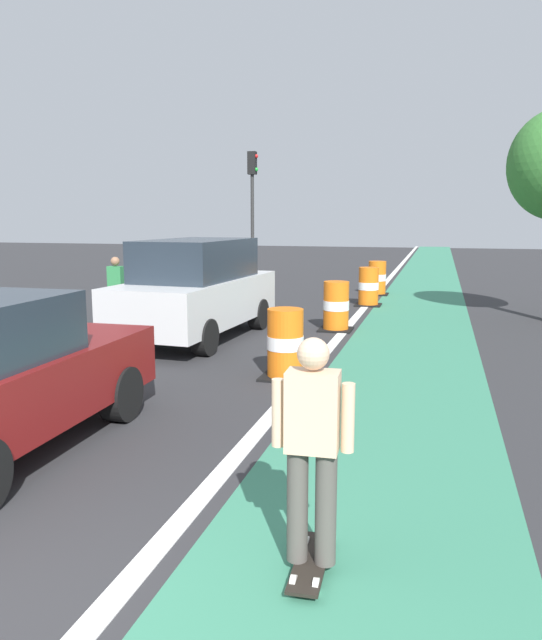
# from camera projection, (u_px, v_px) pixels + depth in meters

# --- Properties ---
(bike_lane_strip) EXTENTS (2.50, 80.00, 0.01)m
(bike_lane_strip) POSITION_uv_depth(u_px,v_px,m) (416.00, 323.00, 14.61)
(bike_lane_strip) COLOR #387F60
(bike_lane_strip) RESTS_ON ground
(lane_divider_stripe) EXTENTS (0.20, 80.00, 0.01)m
(lane_divider_stripe) POSITION_uv_depth(u_px,v_px,m) (354.00, 320.00, 15.00)
(lane_divider_stripe) COLOR silver
(lane_divider_stripe) RESTS_ON ground
(skateboarder_on_lane) EXTENTS (0.57, 0.81, 1.69)m
(skateboarder_on_lane) POSITION_uv_depth(u_px,v_px,m) (312.00, 449.00, 4.20)
(skateboarder_on_lane) COLOR black
(skateboarder_on_lane) RESTS_ON ground
(parked_suv_second) EXTENTS (2.12, 4.70, 2.04)m
(parked_suv_second) POSITION_uv_depth(u_px,v_px,m) (197.00, 289.00, 12.55)
(parked_suv_second) COLOR silver
(parked_suv_second) RESTS_ON ground
(traffic_barrel_front) EXTENTS (0.73, 0.73, 1.09)m
(traffic_barrel_front) POSITION_uv_depth(u_px,v_px,m) (285.00, 344.00, 9.51)
(traffic_barrel_front) COLOR orange
(traffic_barrel_front) RESTS_ON ground
(traffic_barrel_mid) EXTENTS (0.73, 0.73, 1.09)m
(traffic_barrel_mid) POSITION_uv_depth(u_px,v_px,m) (336.00, 307.00, 13.54)
(traffic_barrel_mid) COLOR orange
(traffic_barrel_mid) RESTS_ON ground
(traffic_barrel_back) EXTENTS (0.73, 0.73, 1.09)m
(traffic_barrel_back) POSITION_uv_depth(u_px,v_px,m) (368.00, 287.00, 17.37)
(traffic_barrel_back) COLOR orange
(traffic_barrel_back) RESTS_ON ground
(traffic_barrel_far) EXTENTS (0.73, 0.73, 1.09)m
(traffic_barrel_far) POSITION_uv_depth(u_px,v_px,m) (377.00, 278.00, 19.82)
(traffic_barrel_far) COLOR orange
(traffic_barrel_far) RESTS_ON ground
(traffic_light_corner) EXTENTS (0.41, 0.32, 5.10)m
(traffic_light_corner) POSITION_uv_depth(u_px,v_px,m) (252.00, 192.00, 24.87)
(traffic_light_corner) COLOR #2D2D2D
(traffic_light_corner) RESTS_ON ground
(pedestrian_crossing) EXTENTS (0.34, 0.20, 1.61)m
(pedestrian_crossing) POSITION_uv_depth(u_px,v_px,m) (116.00, 290.00, 13.83)
(pedestrian_crossing) COLOR #33333D
(pedestrian_crossing) RESTS_ON ground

